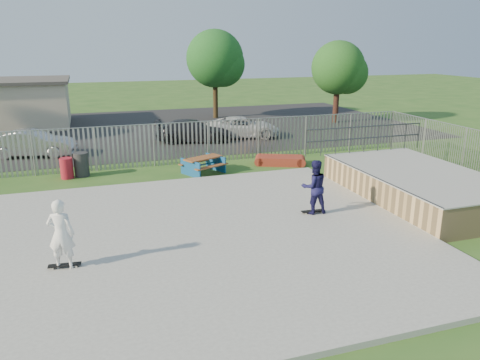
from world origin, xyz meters
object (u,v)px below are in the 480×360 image
object	(u,v)px
car_white	(243,127)
tree_right	(338,68)
funbox	(280,160)
skater_navy	(314,187)
trash_bin_grey	(81,164)
car_dark	(193,131)
trash_bin_red	(67,168)
tree_mid	(215,59)
picnic_table	(203,165)
car_silver	(33,143)
skater_white	(61,234)

from	to	relation	value
car_white	tree_right	size ratio (longest dim) A/B	0.78
funbox	tree_right	world-z (taller)	tree_right
funbox	skater_navy	distance (m)	7.06
trash_bin_grey	car_dark	bearing A→B (deg)	41.92
funbox	trash_bin_red	size ratio (longest dim) A/B	2.50
trash_bin_red	car_white	bearing A→B (deg)	31.39
tree_mid	car_white	bearing A→B (deg)	-93.47
tree_right	picnic_table	bearing A→B (deg)	-140.26
car_silver	tree_mid	world-z (taller)	tree_mid
tree_right	skater_navy	bearing A→B (deg)	-121.44
trash_bin_red	trash_bin_grey	bearing A→B (deg)	14.83
trash_bin_grey	picnic_table	bearing A→B (deg)	-13.15
car_silver	car_dark	distance (m)	8.62
tree_right	skater_white	world-z (taller)	tree_right
picnic_table	tree_right	distance (m)	16.49
picnic_table	car_dark	distance (m)	6.89
funbox	trash_bin_grey	bearing A→B (deg)	-161.65
tree_mid	skater_navy	distance (m)	21.99
skater_navy	tree_right	bearing A→B (deg)	-117.96
car_dark	car_white	bearing A→B (deg)	-71.29
picnic_table	car_dark	xyz separation A→B (m)	(1.10, 6.80, 0.29)
car_silver	skater_white	xyz separation A→B (m)	(1.84, -13.76, 0.36)
car_dark	tree_right	distance (m)	12.24
car_dark	skater_navy	size ratio (longest dim) A/B	2.43
tree_mid	trash_bin_grey	bearing A→B (deg)	-125.33
picnic_table	car_white	distance (m)	8.31
car_silver	car_white	world-z (taller)	car_silver
trash_bin_grey	skater_white	bearing A→B (deg)	-92.92
trash_bin_grey	tree_mid	size ratio (longest dim) A/B	0.16
picnic_table	trash_bin_red	world-z (taller)	trash_bin_red
tree_mid	skater_white	xyz separation A→B (m)	(-10.34, -23.15, -3.37)
picnic_table	funbox	world-z (taller)	picnic_table
picnic_table	tree_right	bearing A→B (deg)	14.86
funbox	car_dark	xyz separation A→B (m)	(-2.74, 6.45, 0.46)
tree_right	skater_white	bearing A→B (deg)	-134.47
car_white	skater_white	distance (m)	18.09
tree_mid	skater_navy	size ratio (longest dim) A/B	3.63
trash_bin_grey	tree_right	distance (m)	20.03
car_silver	skater_navy	world-z (taller)	skater_navy
car_silver	tree_mid	size ratio (longest dim) A/B	0.62
car_silver	tree_right	bearing A→B (deg)	-65.30
picnic_table	trash_bin_grey	distance (m)	5.27
funbox	car_silver	xyz separation A→B (m)	(-11.29, 5.39, 0.49)
car_white	skater_navy	bearing A→B (deg)	-172.72
skater_navy	car_silver	bearing A→B (deg)	-48.30
trash_bin_red	trash_bin_grey	xyz separation A→B (m)	(0.61, 0.16, 0.08)
funbox	trash_bin_red	distance (m)	9.62
tree_right	skater_navy	size ratio (longest dim) A/B	3.18
trash_bin_red	car_silver	bearing A→B (deg)	109.90
trash_bin_red	tree_right	xyz separation A→B (m)	(18.13, 9.26, 3.42)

